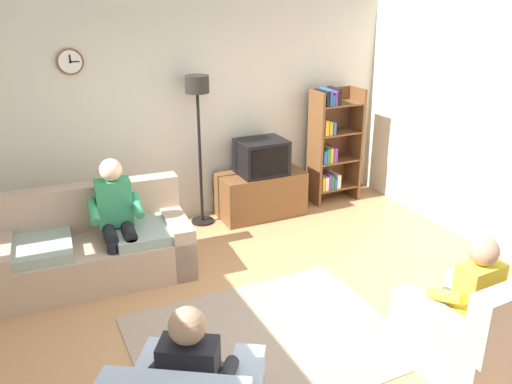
# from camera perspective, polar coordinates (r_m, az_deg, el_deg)

# --- Properties ---
(ground_plane) EXTENTS (12.00, 12.00, 0.00)m
(ground_plane) POSITION_cam_1_polar(r_m,az_deg,el_deg) (4.76, 2.87, -14.23)
(ground_plane) COLOR #B27F51
(back_wall_assembly) EXTENTS (6.20, 0.17, 2.70)m
(back_wall_assembly) POSITION_cam_1_polar(r_m,az_deg,el_deg) (6.49, -8.22, 8.50)
(back_wall_assembly) COLOR beige
(back_wall_assembly) RESTS_ON ground_plane
(couch) EXTENTS (1.96, 1.01, 0.90)m
(couch) POSITION_cam_1_polar(r_m,az_deg,el_deg) (5.55, -17.33, -5.98)
(couch) COLOR tan
(couch) RESTS_ON ground_plane
(tv_stand) EXTENTS (1.10, 0.56, 0.58)m
(tv_stand) POSITION_cam_1_polar(r_m,az_deg,el_deg) (6.75, 0.50, -0.20)
(tv_stand) COLOR brown
(tv_stand) RESTS_ON ground_plane
(tv) EXTENTS (0.60, 0.49, 0.44)m
(tv) POSITION_cam_1_polar(r_m,az_deg,el_deg) (6.56, 0.61, 3.88)
(tv) COLOR black
(tv) RESTS_ON tv_stand
(bookshelf) EXTENTS (0.68, 0.36, 1.59)m
(bookshelf) POSITION_cam_1_polar(r_m,az_deg,el_deg) (7.18, 8.23, 5.10)
(bookshelf) COLOR brown
(bookshelf) RESTS_ON ground_plane
(floor_lamp) EXTENTS (0.28, 0.28, 1.85)m
(floor_lamp) POSITION_cam_1_polar(r_m,az_deg,el_deg) (6.22, -6.38, 8.95)
(floor_lamp) COLOR black
(floor_lamp) RESTS_ON ground_plane
(armchair_near_bookshelf) EXTENTS (0.84, 0.92, 0.90)m
(armchair_near_bookshelf) POSITION_cam_1_polar(r_m,az_deg,el_deg) (4.47, 22.36, -14.21)
(armchair_near_bookshelf) COLOR tan
(armchair_near_bookshelf) RESTS_ON ground_plane
(area_rug) EXTENTS (2.20, 1.70, 0.01)m
(area_rug) POSITION_cam_1_polar(r_m,az_deg,el_deg) (4.58, 1.25, -15.82)
(area_rug) COLOR gray
(area_rug) RESTS_ON ground_plane
(person_on_couch) EXTENTS (0.53, 0.56, 1.24)m
(person_on_couch) POSITION_cam_1_polar(r_m,az_deg,el_deg) (5.32, -15.07, -2.34)
(person_on_couch) COLOR #338C59
(person_on_couch) RESTS_ON ground_plane
(person_in_left_armchair) EXTENTS (0.61, 0.64, 1.12)m
(person_in_left_armchair) POSITION_cam_1_polar(r_m,az_deg,el_deg) (3.35, -6.84, -19.15)
(person_in_left_armchair) COLOR black
(person_in_left_armchair) RESTS_ON ground_plane
(person_in_right_armchair) EXTENTS (0.53, 0.55, 1.12)m
(person_in_right_armchair) POSITION_cam_1_polar(r_m,az_deg,el_deg) (4.35, 22.05, -10.27)
(person_in_right_armchair) COLOR yellow
(person_in_right_armchair) RESTS_ON ground_plane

